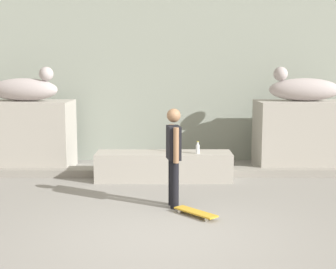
# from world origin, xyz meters

# --- Properties ---
(ground_plane) EXTENTS (40.00, 40.00, 0.00)m
(ground_plane) POSITION_xyz_m (0.00, 0.00, 0.00)
(ground_plane) COLOR gray
(facade_wall) EXTENTS (10.84, 0.60, 6.90)m
(facade_wall) POSITION_xyz_m (0.00, 5.86, 3.45)
(facade_wall) COLOR gray
(facade_wall) RESTS_ON ground_plane
(pedestal_left) EXTENTS (2.12, 1.28, 1.58)m
(pedestal_left) POSITION_xyz_m (-3.19, 4.46, 0.79)
(pedestal_left) COLOR #A39E93
(pedestal_left) RESTS_ON ground_plane
(pedestal_right) EXTENTS (2.12, 1.28, 1.58)m
(pedestal_right) POSITION_xyz_m (3.19, 4.46, 0.79)
(pedestal_right) COLOR #A39E93
(pedestal_right) RESTS_ON ground_plane
(statue_reclining_left) EXTENTS (1.66, 0.78, 0.78)m
(statue_reclining_left) POSITION_xyz_m (-3.15, 4.46, 1.86)
(statue_reclining_left) COLOR #B0A4A4
(statue_reclining_left) RESTS_ON pedestal_left
(statue_reclining_right) EXTENTS (1.63, 0.65, 0.78)m
(statue_reclining_right) POSITION_xyz_m (3.15, 4.46, 1.86)
(statue_reclining_right) COLOR #B0A4A4
(statue_reclining_right) RESTS_ON pedestal_right
(ledge_block) EXTENTS (2.82, 0.76, 0.59)m
(ledge_block) POSITION_xyz_m (0.00, 3.37, 0.29)
(ledge_block) COLOR #A39E93
(ledge_block) RESTS_ON ground_plane
(skater) EXTENTS (0.26, 0.53, 1.67)m
(skater) POSITION_xyz_m (0.18, 1.42, 0.92)
(skater) COLOR black
(skater) RESTS_ON ground_plane
(skateboard) EXTENTS (0.69, 0.72, 0.08)m
(skateboard) POSITION_xyz_m (0.53, 0.89, 0.06)
(skateboard) COLOR gold
(skateboard) RESTS_ON ground_plane
(bottle_clear) EXTENTS (0.08, 0.08, 0.26)m
(bottle_clear) POSITION_xyz_m (0.70, 3.23, 0.69)
(bottle_clear) COLOR silver
(bottle_clear) RESTS_ON ledge_block
(bottle_orange) EXTENTS (0.06, 0.06, 0.29)m
(bottle_orange) POSITION_xyz_m (0.11, 3.49, 0.71)
(bottle_orange) COLOR orange
(bottle_orange) RESTS_ON ledge_block
(stair_step) EXTENTS (8.50, 0.50, 0.16)m
(stair_step) POSITION_xyz_m (0.00, 3.80, 0.08)
(stair_step) COLOR gray
(stair_step) RESTS_ON ground_plane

